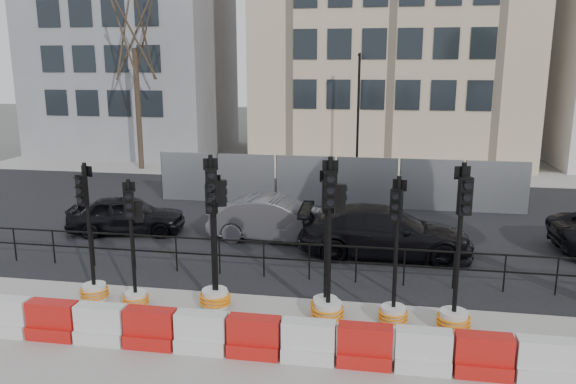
% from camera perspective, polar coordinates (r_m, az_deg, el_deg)
% --- Properties ---
extents(ground, '(120.00, 120.00, 0.00)m').
position_cam_1_polar(ground, '(13.66, 1.48, -10.81)').
color(ground, '#51514C').
rests_on(ground, ground).
extents(sidewalk_near, '(40.00, 6.00, 0.02)m').
position_cam_1_polar(sidewalk_near, '(11.01, -0.88, -16.96)').
color(sidewalk_near, gray).
rests_on(sidewalk_near, ground).
extents(road, '(40.00, 14.00, 0.03)m').
position_cam_1_polar(road, '(20.22, 4.36, -2.87)').
color(road, black).
rests_on(road, ground).
extents(sidewalk_far, '(40.00, 4.00, 0.02)m').
position_cam_1_polar(sidewalk_far, '(28.96, 6.07, 1.90)').
color(sidewalk_far, gray).
rests_on(sidewalk_far, ground).
extents(building_grey, '(11.00, 9.06, 14.00)m').
position_cam_1_polar(building_grey, '(37.85, -15.40, 14.72)').
color(building_grey, gray).
rests_on(building_grey, ground).
extents(building_cream, '(15.00, 10.06, 18.00)m').
position_cam_1_polar(building_cream, '(34.55, 10.63, 18.50)').
color(building_cream, tan).
rests_on(building_cream, ground).
extents(kerb_railing, '(18.00, 0.04, 1.00)m').
position_cam_1_polar(kerb_railing, '(14.51, 2.18, -6.44)').
color(kerb_railing, black).
rests_on(kerb_railing, ground).
extents(heras_fencing, '(14.33, 1.72, 2.00)m').
position_cam_1_polar(heras_fencing, '(22.80, 6.49, 0.55)').
color(heras_fencing, gray).
rests_on(heras_fencing, ground).
extents(lamp_post_far, '(0.12, 0.56, 6.00)m').
position_cam_1_polar(lamp_post_far, '(27.49, 7.13, 8.05)').
color(lamp_post_far, black).
rests_on(lamp_post_far, ground).
extents(tree_bare_far, '(2.00, 2.00, 9.00)m').
position_cam_1_polar(tree_bare_far, '(30.69, -15.36, 14.61)').
color(tree_bare_far, '#473828').
rests_on(tree_bare_far, ground).
extents(barrier_row, '(14.65, 0.50, 0.80)m').
position_cam_1_polar(barrier_row, '(11.01, -0.69, -14.84)').
color(barrier_row, red).
rests_on(barrier_row, ground).
extents(traffic_signal_a, '(0.65, 0.65, 3.32)m').
position_cam_1_polar(traffic_signal_a, '(14.09, -19.24, -7.79)').
color(traffic_signal_a, silver).
rests_on(traffic_signal_a, ground).
extents(traffic_signal_b, '(0.59, 0.59, 3.02)m').
position_cam_1_polar(traffic_signal_b, '(13.42, -15.30, -8.41)').
color(traffic_signal_b, silver).
rests_on(traffic_signal_b, ground).
extents(traffic_signal_c, '(0.63, 0.63, 3.19)m').
position_cam_1_polar(traffic_signal_c, '(13.06, -7.32, -8.93)').
color(traffic_signal_c, silver).
rests_on(traffic_signal_c, ground).
extents(traffic_signal_d, '(0.70, 0.70, 3.56)m').
position_cam_1_polar(traffic_signal_d, '(13.01, -7.47, -8.12)').
color(traffic_signal_d, silver).
rests_on(traffic_signal_d, ground).
extents(traffic_signal_e, '(0.66, 0.66, 3.37)m').
position_cam_1_polar(traffic_signal_e, '(12.58, 3.85, -9.54)').
color(traffic_signal_e, silver).
rests_on(traffic_signal_e, ground).
extents(traffic_signal_f, '(0.72, 0.72, 3.64)m').
position_cam_1_polar(traffic_signal_f, '(12.26, 4.19, -9.29)').
color(traffic_signal_f, silver).
rests_on(traffic_signal_f, ground).
extents(traffic_signal_g, '(0.64, 0.64, 3.25)m').
position_cam_1_polar(traffic_signal_g, '(12.39, 10.70, -10.21)').
color(traffic_signal_g, silver).
rests_on(traffic_signal_g, ground).
extents(traffic_signal_h, '(0.71, 0.71, 3.59)m').
position_cam_1_polar(traffic_signal_h, '(12.36, 16.63, -10.26)').
color(traffic_signal_h, silver).
rests_on(traffic_signal_h, ground).
extents(car_a, '(2.98, 4.35, 1.28)m').
position_cam_1_polar(car_a, '(19.22, -16.06, -2.24)').
color(car_a, black).
rests_on(car_a, ground).
extents(car_b, '(1.76, 4.33, 1.40)m').
position_cam_1_polar(car_b, '(17.79, -1.20, -2.74)').
color(car_b, '#48474C').
rests_on(car_b, ground).
extents(car_c, '(2.29, 5.10, 1.45)m').
position_cam_1_polar(car_c, '(16.58, 9.85, -4.01)').
color(car_c, black).
rests_on(car_c, ground).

